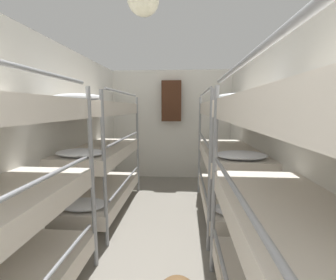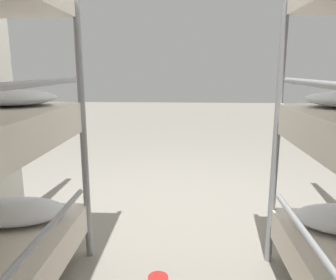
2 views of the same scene
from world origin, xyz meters
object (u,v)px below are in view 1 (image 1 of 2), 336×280
at_px(bunk_stack_left_far, 100,152).
at_px(hanging_coat, 171,101).
at_px(bunk_stack_right_far, 229,154).
at_px(bunk_stack_right_near, 312,239).

relative_size(bunk_stack_left_far, hanging_coat, 2.10).
bearing_deg(bunk_stack_right_far, bunk_stack_right_near, -90.00).
height_order(bunk_stack_right_near, hanging_coat, hanging_coat).
relative_size(bunk_stack_right_far, hanging_coat, 2.10).
distance_m(bunk_stack_right_near, hanging_coat, 4.17).
bearing_deg(bunk_stack_right_near, bunk_stack_left_far, 131.89).
height_order(bunk_stack_left_far, hanging_coat, hanging_coat).
bearing_deg(bunk_stack_left_far, bunk_stack_right_near, -48.11).
bearing_deg(bunk_stack_right_far, hanging_coat, 118.45).
relative_size(bunk_stack_right_near, hanging_coat, 2.10).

